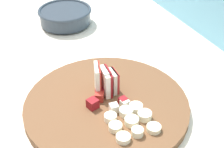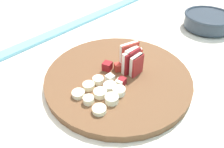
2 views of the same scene
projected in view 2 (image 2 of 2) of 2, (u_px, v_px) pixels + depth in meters
The scene contains 5 objects.
cutting_board at pixel (118, 77), 0.53m from camera, with size 0.36×0.36×0.02m, color brown.
apple_wedge_fan at pixel (132, 60), 0.52m from camera, with size 0.06×0.05×0.07m.
apple_dice_pile at pixel (116, 71), 0.52m from camera, with size 0.09×0.09×0.02m.
banana_slice_rows at pixel (101, 93), 0.46m from camera, with size 0.10×0.10×0.02m.
ceramic_bowl at pixel (208, 20), 0.74m from camera, with size 0.17×0.17×0.05m.
Camera 2 is at (0.38, 0.23, 1.23)m, focal length 33.72 mm.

